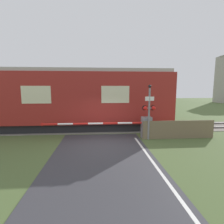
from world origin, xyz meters
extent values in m
plane|color=#4C6033|center=(0.00, 0.00, 0.00)|extent=(80.00, 80.00, 0.00)
cube|color=slate|center=(0.00, 3.77, 0.01)|extent=(36.00, 3.20, 0.03)
cube|color=#595451|center=(0.00, 3.05, 0.08)|extent=(36.00, 0.08, 0.10)
cube|color=#595451|center=(0.00, 4.49, 0.08)|extent=(36.00, 0.08, 0.10)
cube|color=black|center=(-4.07, 3.77, 0.30)|extent=(16.80, 2.56, 0.60)
cube|color=maroon|center=(-4.07, 3.77, 2.34)|extent=(18.26, 3.02, 3.48)
cube|color=#ADA89E|center=(-4.07, 3.77, 4.20)|extent=(17.89, 2.77, 0.24)
cube|color=beige|center=(0.95, 2.25, 2.60)|extent=(1.83, 0.02, 1.11)
cube|color=beige|center=(-4.07, 2.25, 2.60)|extent=(1.83, 0.02, 1.11)
cube|color=gray|center=(2.75, 1.11, 0.64)|extent=(0.60, 0.44, 1.28)
cylinder|color=gray|center=(2.75, 1.11, 0.93)|extent=(0.16, 0.16, 0.18)
cylinder|color=red|center=(2.31, 1.11, 0.93)|extent=(0.88, 0.11, 0.11)
cylinder|color=white|center=(1.42, 1.11, 0.93)|extent=(0.88, 0.11, 0.11)
cylinder|color=red|center=(0.54, 1.11, 0.93)|extent=(0.88, 0.11, 0.11)
cylinder|color=white|center=(-0.34, 1.11, 0.93)|extent=(0.88, 0.11, 0.11)
cylinder|color=red|center=(-1.22, 1.11, 0.93)|extent=(0.88, 0.11, 0.11)
cylinder|color=white|center=(-2.11, 1.11, 0.93)|extent=(0.88, 0.11, 0.11)
cylinder|color=red|center=(-2.99, 1.11, 0.93)|extent=(0.88, 0.11, 0.11)
cylinder|color=red|center=(-3.43, 1.11, 0.93)|extent=(0.20, 0.02, 0.20)
cylinder|color=gray|center=(2.77, 0.72, 1.51)|extent=(0.11, 0.11, 3.02)
cube|color=gray|center=(2.77, 0.72, 1.87)|extent=(0.60, 0.07, 0.07)
sphere|color=red|center=(2.53, 0.67, 1.87)|extent=(0.24, 0.24, 0.24)
sphere|color=red|center=(3.02, 0.67, 1.87)|extent=(0.24, 0.24, 0.24)
cylinder|color=black|center=(2.53, 0.78, 1.87)|extent=(0.30, 0.06, 0.30)
cylinder|color=black|center=(3.02, 0.78, 1.87)|extent=(0.30, 0.06, 0.30)
cube|color=white|center=(2.77, 0.68, 2.42)|extent=(0.52, 0.02, 0.24)
sphere|color=black|center=(2.77, 0.72, 3.12)|extent=(0.18, 0.18, 0.18)
cube|color=#726047|center=(4.63, 0.75, 0.55)|extent=(4.38, 0.06, 1.10)
camera|label=1|loc=(-0.15, -9.12, 3.05)|focal=28.00mm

